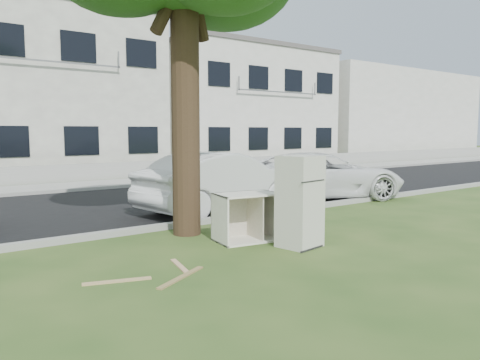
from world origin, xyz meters
TOP-DOWN VIEW (x-y plane):
  - ground at (0.00, 0.00)m, footprint 120.00×120.00m
  - road at (0.00, 6.00)m, footprint 120.00×7.00m
  - kerb_near at (0.00, 2.45)m, footprint 120.00×0.18m
  - kerb_far at (0.00, 9.55)m, footprint 120.00×0.18m
  - sidewalk at (0.00, 11.00)m, footprint 120.00×2.80m
  - low_wall at (0.00, 12.60)m, footprint 120.00×0.15m
  - townhouse_center at (0.00, 17.50)m, footprint 11.22×8.16m
  - townhouse_right at (12.00, 17.50)m, footprint 10.20×8.16m
  - filler_right at (26.00, 18.00)m, footprint 16.00×9.00m
  - fridge at (0.67, -0.23)m, footprint 0.75×0.71m
  - cabinet at (0.20, 0.66)m, footprint 1.22×0.86m
  - plank_a at (-1.85, -0.55)m, footprint 0.98×0.59m
  - plank_b at (-2.62, -0.18)m, footprint 0.88×0.36m
  - plank_c at (-1.60, -0.06)m, footprint 0.25×0.75m
  - car_center at (1.70, 3.69)m, footprint 4.66×2.21m
  - car_right at (5.25, 3.65)m, footprint 5.44×3.88m

SIDE VIEW (x-z plane):
  - ground at x=0.00m, z-range 0.00..0.00m
  - kerb_near at x=0.00m, z-range -0.06..0.06m
  - kerb_far at x=0.00m, z-range -0.06..0.06m
  - road at x=0.00m, z-range 0.00..0.01m
  - sidewalk at x=0.00m, z-range 0.00..0.01m
  - plank_c at x=-1.60m, z-range 0.00..0.02m
  - plank_a at x=-1.85m, z-range 0.00..0.02m
  - plank_b at x=-2.62m, z-range 0.00..0.02m
  - low_wall at x=0.00m, z-range 0.00..0.70m
  - cabinet at x=0.20m, z-range 0.00..0.88m
  - car_right at x=5.25m, z-range 0.00..1.38m
  - car_center at x=1.70m, z-range 0.00..1.48m
  - fridge at x=0.67m, z-range 0.00..1.58m
  - filler_right at x=26.00m, z-range 0.00..6.40m
  - townhouse_right at x=12.00m, z-range 0.00..6.84m
  - townhouse_center at x=0.00m, z-range 0.00..7.44m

